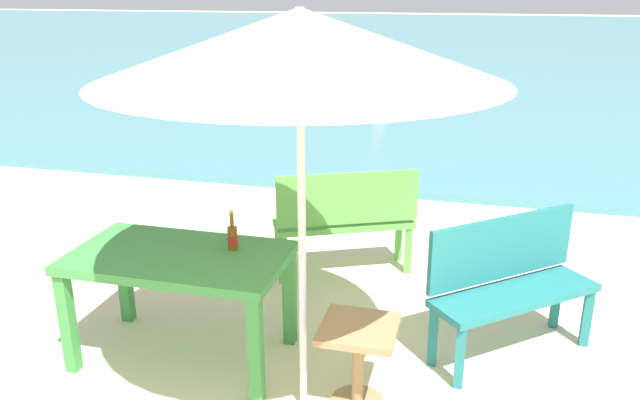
{
  "coord_description": "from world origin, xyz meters",
  "views": [
    {
      "loc": [
        0.81,
        -2.08,
        2.4
      ],
      "look_at": [
        -0.5,
        3.0,
        0.6
      ],
      "focal_mm": 35.15,
      "sensor_mm": 36.0,
      "label": 1
    }
  ],
  "objects": [
    {
      "name": "patio_umbrella",
      "position": [
        -0.08,
        0.96,
        2.12
      ],
      "size": [
        2.1,
        2.1,
        2.3
      ],
      "color": "silver",
      "rests_on": "ground_plane"
    },
    {
      "name": "beer_bottle_amber",
      "position": [
        -0.69,
        1.44,
        0.85
      ],
      "size": [
        0.07,
        0.07,
        0.26
      ],
      "color": "brown",
      "rests_on": "picnic_table_green"
    },
    {
      "name": "picnic_table_green",
      "position": [
        -1.01,
        1.29,
        0.65
      ],
      "size": [
        1.4,
        0.8,
        0.76
      ],
      "color": "#3D8C42",
      "rests_on": "ground_plane"
    },
    {
      "name": "bench_teal_center",
      "position": [
        1.09,
        1.91,
        0.54
      ],
      "size": [
        1.14,
        1.06,
        0.95
      ],
      "color": "#237275",
      "rests_on": "ground_plane"
    },
    {
      "name": "bench_green_left",
      "position": [
        -0.23,
        2.81,
        0.54
      ],
      "size": [
        1.24,
        0.83,
        0.95
      ],
      "color": "#60B24C",
      "rests_on": "ground_plane"
    },
    {
      "name": "sea_water",
      "position": [
        0.0,
        30.0,
        0.04
      ],
      "size": [
        120.0,
        50.0,
        0.08
      ],
      "primitive_type": "cube",
      "color": "teal",
      "rests_on": "ground_plane"
    },
    {
      "name": "side_table_wood",
      "position": [
        0.23,
        1.05,
        0.35
      ],
      "size": [
        0.44,
        0.44,
        0.54
      ],
      "color": "#9E7A51",
      "rests_on": "ground_plane"
    },
    {
      "name": "swimmer_person",
      "position": [
        -0.99,
        9.01,
        0.24
      ],
      "size": [
        0.34,
        0.34,
        0.41
      ],
      "color": "tan",
      "rests_on": "sea_water"
    }
  ]
}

